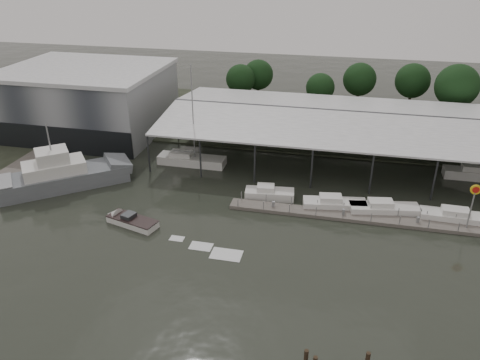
% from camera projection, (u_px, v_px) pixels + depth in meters
% --- Properties ---
extents(ground, '(200.00, 200.00, 0.00)m').
position_uv_depth(ground, '(198.00, 251.00, 46.99)').
color(ground, '#262A22').
rests_on(ground, ground).
extents(land_strip_far, '(140.00, 30.00, 0.30)m').
position_uv_depth(land_strip_far, '(268.00, 118.00, 83.69)').
color(land_strip_far, '#383E2F').
rests_on(land_strip_far, ground).
extents(land_strip_west, '(20.00, 40.00, 0.30)m').
position_uv_depth(land_strip_west, '(29.00, 124.00, 81.08)').
color(land_strip_west, '#383E2F').
rests_on(land_strip_west, ground).
extents(storage_warehouse, '(24.50, 20.50, 10.50)m').
position_uv_depth(storage_warehouse, '(88.00, 99.00, 76.36)').
color(storage_warehouse, gray).
rests_on(storage_warehouse, ground).
extents(covered_boat_shed, '(58.24, 24.00, 6.96)m').
position_uv_depth(covered_boat_shed, '(372.00, 118.00, 65.42)').
color(covered_boat_shed, white).
rests_on(covered_boat_shed, ground).
extents(trawler_dock, '(3.00, 18.00, 0.50)m').
position_uv_depth(trawler_dock, '(22.00, 166.00, 65.04)').
color(trawler_dock, slate).
rests_on(trawler_dock, ground).
extents(floating_dock, '(28.00, 2.00, 1.40)m').
position_uv_depth(floating_dock, '(352.00, 217.00, 52.69)').
color(floating_dock, slate).
rests_on(floating_dock, ground).
extents(shell_fuel_sign, '(1.10, 0.18, 5.55)m').
position_uv_depth(shell_fuel_sign, '(473.00, 199.00, 48.67)').
color(shell_fuel_sign, gray).
rests_on(shell_fuel_sign, ground).
extents(grey_trawler, '(15.48, 13.77, 8.84)m').
position_uv_depth(grey_trawler, '(65.00, 175.00, 59.24)').
color(grey_trawler, slate).
rests_on(grey_trawler, ground).
extents(white_sailboat, '(9.51, 2.62, 14.30)m').
position_uv_depth(white_sailboat, '(191.00, 160.00, 65.78)').
color(white_sailboat, silver).
rests_on(white_sailboat, ground).
extents(speedboat_underway, '(17.21, 6.45, 2.00)m').
position_uv_depth(speedboat_underway, '(129.00, 220.00, 51.61)').
color(speedboat_underway, silver).
rests_on(speedboat_underway, ground).
extents(moored_cruiser_0, '(6.11, 2.84, 1.70)m').
position_uv_depth(moored_cruiser_0, '(269.00, 193.00, 56.83)').
color(moored_cruiser_0, silver).
rests_on(moored_cruiser_0, ground).
extents(moored_cruiser_1, '(7.49, 3.25, 1.70)m').
position_uv_depth(moored_cruiser_1, '(334.00, 204.00, 54.48)').
color(moored_cruiser_1, silver).
rests_on(moored_cruiser_1, ground).
extents(moored_cruiser_2, '(8.08, 3.49, 1.70)m').
position_uv_depth(moored_cruiser_2, '(384.00, 209.00, 53.45)').
color(moored_cruiser_2, silver).
rests_on(moored_cruiser_2, ground).
extents(moored_cruiser_3, '(8.26, 2.43, 1.70)m').
position_uv_depth(moored_cruiser_3, '(458.00, 217.00, 51.75)').
color(moored_cruiser_3, silver).
rests_on(moored_cruiser_3, ground).
extents(horizon_tree_line, '(66.16, 12.57, 10.67)m').
position_uv_depth(horizon_tree_line, '(413.00, 86.00, 81.42)').
color(horizon_tree_line, black).
rests_on(horizon_tree_line, ground).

